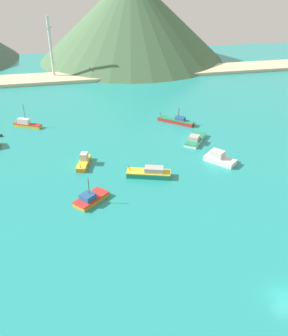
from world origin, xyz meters
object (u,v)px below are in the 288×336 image
(fishing_boat_4, at_px, (150,173))
(fishing_boat_7, at_px, (84,162))
(fishing_boat_1, at_px, (176,121))
(radio_tower, at_px, (51,47))
(fishing_boat_5, at_px, (195,139))
(fishing_boat_8, at_px, (90,198))
(fishing_boat_11, at_px, (219,158))
(buoy_1, at_px, (1,136))
(fishing_boat_0, at_px, (26,124))

(fishing_boat_4, distance_m, fishing_boat_7, 15.74)
(fishing_boat_1, relative_size, radio_tower, 0.41)
(fishing_boat_1, bearing_deg, radio_tower, 121.02)
(fishing_boat_1, relative_size, fishing_boat_7, 1.30)
(fishing_boat_4, xyz_separation_m, fishing_boat_5, (15.50, 14.61, -0.20))
(fishing_boat_1, height_order, fishing_boat_8, fishing_boat_8)
(fishing_boat_11, distance_m, buoy_1, 57.33)
(fishing_boat_5, bearing_deg, fishing_boat_8, -143.39)
(fishing_boat_1, bearing_deg, fishing_boat_4, -117.55)
(fishing_boat_4, height_order, fishing_boat_5, fishing_boat_4)
(fishing_boat_8, height_order, buoy_1, fishing_boat_8)
(fishing_boat_8, xyz_separation_m, radio_tower, (-6.35, 91.11, 11.27))
(fishing_boat_0, xyz_separation_m, fishing_boat_7, (14.14, -26.06, -0.01))
(radio_tower, bearing_deg, fishing_boat_4, -76.91)
(fishing_boat_4, relative_size, fishing_boat_8, 1.32)
(fishing_boat_7, height_order, buoy_1, fishing_boat_7)
(fishing_boat_7, height_order, radio_tower, radio_tower)
(fishing_boat_4, bearing_deg, fishing_boat_8, -152.98)
(fishing_boat_1, bearing_deg, fishing_boat_5, -85.40)
(fishing_boat_0, distance_m, fishing_boat_5, 47.34)
(fishing_boat_11, height_order, radio_tower, radio_tower)
(radio_tower, bearing_deg, fishing_boat_8, -86.02)
(fishing_boat_1, height_order, buoy_1, fishing_boat_1)
(fishing_boat_0, height_order, buoy_1, fishing_boat_0)
(fishing_boat_4, bearing_deg, radio_tower, 103.09)
(fishing_boat_1, relative_size, fishing_boat_5, 1.03)
(fishing_boat_8, bearing_deg, buoy_1, 119.96)
(fishing_boat_11, xyz_separation_m, buoy_1, (-50.99, 26.20, -0.85))
(fishing_boat_5, xyz_separation_m, buoy_1, (-49.38, 14.39, -0.51))
(fishing_boat_1, relative_size, fishing_boat_4, 0.97)
(fishing_boat_4, xyz_separation_m, fishing_boat_7, (-13.42, 8.23, -0.03))
(fishing_boat_0, relative_size, fishing_boat_4, 0.83)
(fishing_boat_8, distance_m, radio_tower, 92.02)
(fishing_boat_1, height_order, fishing_boat_5, fishing_boat_1)
(radio_tower, bearing_deg, fishing_boat_1, -58.98)
(fishing_boat_0, height_order, fishing_boat_7, fishing_boat_0)
(radio_tower, bearing_deg, fishing_boat_7, -85.35)
(buoy_1, bearing_deg, fishing_boat_8, -60.04)
(fishing_boat_5, height_order, fishing_boat_7, fishing_boat_7)
(fishing_boat_7, bearing_deg, radio_tower, 94.65)
(radio_tower, bearing_deg, fishing_boat_0, -99.01)
(fishing_boat_7, bearing_deg, fishing_boat_8, -89.43)
(fishing_boat_7, distance_m, buoy_1, 29.16)
(fishing_boat_0, relative_size, fishing_boat_7, 1.12)
(fishing_boat_0, height_order, fishing_boat_1, fishing_boat_0)
(fishing_boat_4, distance_m, fishing_boat_11, 17.34)
(fishing_boat_1, distance_m, fishing_boat_11, 25.04)
(fishing_boat_1, bearing_deg, fishing_boat_11, -83.90)
(buoy_1, bearing_deg, fishing_boat_4, -40.56)
(fishing_boat_11, distance_m, radio_tower, 90.10)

